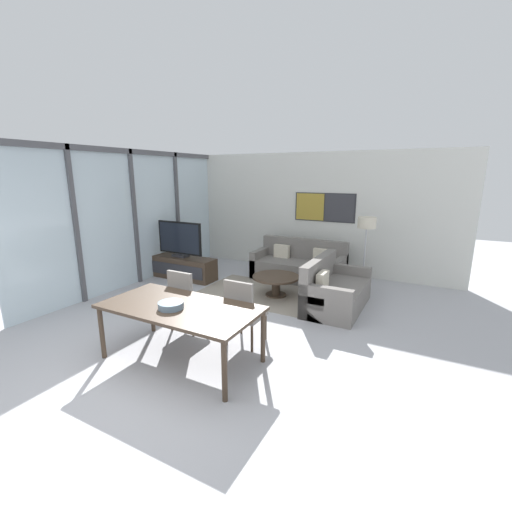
{
  "coord_description": "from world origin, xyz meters",
  "views": [
    {
      "loc": [
        2.73,
        -2.44,
        2.3
      ],
      "look_at": [
        0.08,
        2.53,
        0.95
      ],
      "focal_mm": 24.0,
      "sensor_mm": 36.0,
      "label": 1
    }
  ],
  "objects": [
    {
      "name": "window_wall_left",
      "position": [
        -2.93,
        2.69,
        1.53
      ],
      "size": [
        0.07,
        5.39,
        2.8
      ],
      "color": "silver",
      "rests_on": "ground_plane"
    },
    {
      "name": "ground_plane",
      "position": [
        0.0,
        0.0,
        0.0
      ],
      "size": [
        24.0,
        24.0,
        0.0
      ],
      "primitive_type": "plane",
      "color": "#B2B2B7"
    },
    {
      "name": "dining_chair_left",
      "position": [
        -0.43,
        1.28,
        0.51
      ],
      "size": [
        0.46,
        0.46,
        0.95
      ],
      "color": "gray",
      "rests_on": "ground_plane"
    },
    {
      "name": "floor_lamp",
      "position": [
        1.5,
        4.53,
        1.26
      ],
      "size": [
        0.36,
        0.36,
        1.48
      ],
      "color": "#2D2D33",
      "rests_on": "ground_plane"
    },
    {
      "name": "television",
      "position": [
        -2.29,
        3.36,
        0.89
      ],
      "size": [
        1.16,
        0.2,
        0.79
      ],
      "color": "#2D2D33",
      "rests_on": "tv_console"
    },
    {
      "name": "coffee_table",
      "position": [
        0.11,
        3.3,
        0.3
      ],
      "size": [
        0.9,
        0.9,
        0.4
      ],
      "color": "#423326",
      "rests_on": "ground_plane"
    },
    {
      "name": "dining_table",
      "position": [
        0.05,
        0.59,
        0.67
      ],
      "size": [
        1.97,
        0.99,
        0.73
      ],
      "color": "#423326",
      "rests_on": "ground_plane"
    },
    {
      "name": "sofa_main",
      "position": [
        0.11,
        4.55,
        0.28
      ],
      "size": [
        2.01,
        0.86,
        0.87
      ],
      "color": "slate",
      "rests_on": "ground_plane"
    },
    {
      "name": "area_rug",
      "position": [
        0.11,
        3.3,
        0.0
      ],
      "size": [
        3.0,
        1.61,
        0.01
      ],
      "color": "gray",
      "rests_on": "ground_plane"
    },
    {
      "name": "fruit_bowl",
      "position": [
        0.01,
        0.48,
        0.77
      ],
      "size": [
        0.31,
        0.31,
        0.08
      ],
      "color": "slate",
      "rests_on": "dining_table"
    },
    {
      "name": "sofa_side",
      "position": [
        1.24,
        3.24,
        0.28
      ],
      "size": [
        0.86,
        1.6,
        0.87
      ],
      "rotation": [
        0.0,
        0.0,
        1.57
      ],
      "color": "slate",
      "rests_on": "ground_plane"
    },
    {
      "name": "tv_console",
      "position": [
        -2.29,
        3.36,
        0.25
      ],
      "size": [
        1.68,
        0.49,
        0.49
      ],
      "color": "#423326",
      "rests_on": "ground_plane"
    },
    {
      "name": "wall_back",
      "position": [
        0.01,
        5.39,
        1.4
      ],
      "size": [
        6.87,
        0.09,
        2.8
      ],
      "color": "silver",
      "rests_on": "ground_plane"
    },
    {
      "name": "dining_chair_centre",
      "position": [
        0.54,
        1.29,
        0.51
      ],
      "size": [
        0.46,
        0.46,
        0.95
      ],
      "color": "gray",
      "rests_on": "ground_plane"
    }
  ]
}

